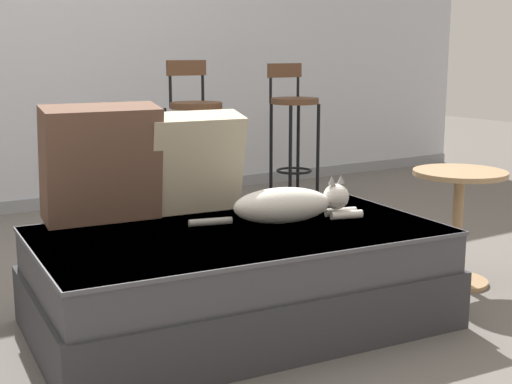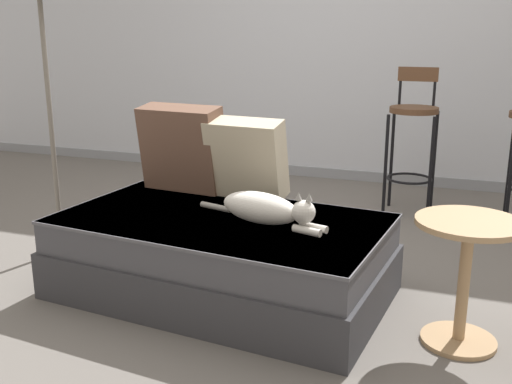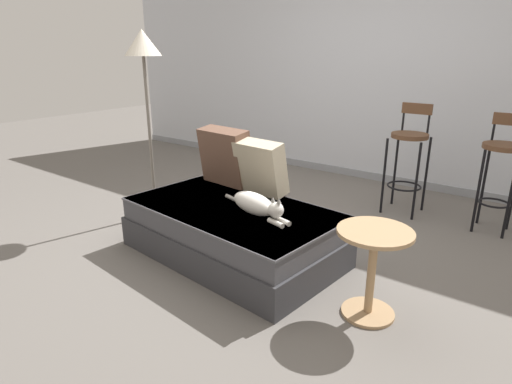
{
  "view_description": "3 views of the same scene",
  "coord_description": "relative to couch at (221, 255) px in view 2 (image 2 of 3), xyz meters",
  "views": [
    {
      "loc": [
        -1.44,
        -2.78,
        1.11
      ],
      "look_at": [
        0.15,
        -0.3,
        0.53
      ],
      "focal_mm": 50.0,
      "sensor_mm": 36.0,
      "label": 1
    },
    {
      "loc": [
        1.14,
        -3.0,
        1.31
      ],
      "look_at": [
        0.15,
        -0.3,
        0.53
      ],
      "focal_mm": 42.0,
      "sensor_mm": 36.0,
      "label": 2
    },
    {
      "loc": [
        1.95,
        -2.72,
        1.54
      ],
      "look_at": [
        0.15,
        -0.3,
        0.53
      ],
      "focal_mm": 30.0,
      "sensor_mm": 36.0,
      "label": 3
    }
  ],
  "objects": [
    {
      "name": "wall_baseboard_trim",
      "position": [
        0.0,
        2.6,
        -0.16
      ],
      "size": [
        8.0,
        0.02,
        0.09
      ],
      "primitive_type": "cube",
      "color": "gray",
      "rests_on": "ground"
    },
    {
      "name": "ground_plane",
      "position": [
        0.0,
        0.4,
        -0.21
      ],
      "size": [
        16.0,
        16.0,
        0.0
      ],
      "primitive_type": "plane",
      "color": "#66605B",
      "rests_on": "ground"
    },
    {
      "name": "throw_pillow_corner",
      "position": [
        -0.41,
        0.41,
        0.45
      ],
      "size": [
        0.5,
        0.28,
        0.49
      ],
      "color": "brown",
      "rests_on": "couch"
    },
    {
      "name": "bar_stool_near_window",
      "position": [
        0.74,
        1.75,
        0.4
      ],
      "size": [
        0.34,
        0.34,
        1.05
      ],
      "color": "black",
      "rests_on": "ground"
    },
    {
      "name": "couch",
      "position": [
        0.0,
        0.0,
        0.0
      ],
      "size": [
        1.71,
        1.09,
        0.41
      ],
      "color": "#353539",
      "rests_on": "ground"
    },
    {
      "name": "wall_back_panel",
      "position": [
        0.0,
        2.65,
        1.09
      ],
      "size": [
        8.0,
        0.1,
        2.6
      ],
      "primitive_type": "cube",
      "color": "silver",
      "rests_on": "ground"
    },
    {
      "name": "throw_pillow_middle",
      "position": [
        -0.01,
        0.37,
        0.42
      ],
      "size": [
        0.45,
        0.28,
        0.45
      ],
      "color": "beige",
      "rests_on": "couch"
    },
    {
      "name": "cat",
      "position": [
        0.24,
        -0.02,
        0.27
      ],
      "size": [
        0.72,
        0.28,
        0.19
      ],
      "color": "white",
      "rests_on": "couch"
    },
    {
      "name": "floor_lamp",
      "position": [
        -1.15,
        0.21,
        1.23
      ],
      "size": [
        0.32,
        0.32,
        1.7
      ],
      "color": "slate",
      "rests_on": "ground"
    },
    {
      "name": "side_table",
      "position": [
        1.16,
        -0.11,
        0.15
      ],
      "size": [
        0.44,
        0.44,
        0.56
      ],
      "color": "tan",
      "rests_on": "ground"
    }
  ]
}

